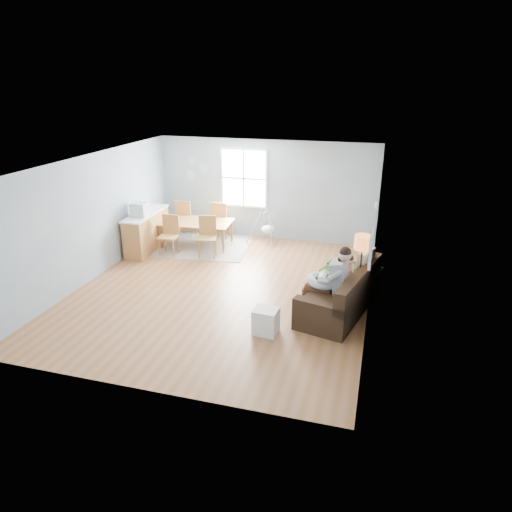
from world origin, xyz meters
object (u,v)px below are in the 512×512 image
(chair_sw, at_px, (170,232))
(chair_nw, at_px, (185,216))
(father, at_px, (331,279))
(monitor, at_px, (139,210))
(storage_cube, at_px, (265,321))
(sofa, at_px, (342,296))
(baby_swing, at_px, (268,229))
(chair_ne, at_px, (220,217))
(dining_table, at_px, (196,234))
(counter, at_px, (147,231))
(floor_lamp, at_px, (362,249))
(chair_se, at_px, (207,233))
(toddler, at_px, (343,270))

(chair_sw, distance_m, chair_nw, 1.35)
(father, height_order, monitor, father)
(storage_cube, bearing_deg, monitor, 144.03)
(sofa, distance_m, chair_nw, 5.73)
(monitor, height_order, baby_swing, monitor)
(sofa, xyz_separation_m, monitor, (-5.18, 1.71, 0.85))
(chair_nw, bearing_deg, monitor, -107.20)
(chair_ne, bearing_deg, baby_swing, 0.77)
(dining_table, xyz_separation_m, counter, (-1.10, -0.62, 0.17))
(floor_lamp, xyz_separation_m, chair_ne, (-3.99, 3.29, -0.66))
(dining_table, xyz_separation_m, chair_sw, (-0.40, -0.74, 0.25))
(chair_sw, relative_size, chair_ne, 0.96)
(sofa, distance_m, storage_cube, 1.69)
(storage_cube, distance_m, chair_sw, 4.55)
(sofa, relative_size, monitor, 6.15)
(floor_lamp, xyz_separation_m, counter, (-5.50, 1.94, -0.76))
(chair_sw, height_order, chair_nw, chair_nw)
(floor_lamp, bearing_deg, dining_table, 149.82)
(chair_ne, distance_m, baby_swing, 1.39)
(monitor, bearing_deg, chair_se, 12.01)
(floor_lamp, relative_size, baby_swing, 1.39)
(toddler, distance_m, storage_cube, 1.90)
(toddler, relative_size, chair_se, 0.84)
(toddler, xyz_separation_m, chair_ne, (-3.68, 3.17, -0.15))
(floor_lamp, height_order, chair_nw, floor_lamp)
(chair_nw, relative_size, counter, 0.59)
(floor_lamp, distance_m, chair_nw, 5.94)
(father, distance_m, storage_cube, 1.44)
(toddler, relative_size, chair_sw, 0.86)
(toddler, bearing_deg, dining_table, 149.10)
(sofa, distance_m, father, 0.57)
(father, height_order, toddler, father)
(father, height_order, storage_cube, father)
(father, distance_m, dining_table, 4.91)
(floor_lamp, height_order, chair_sw, floor_lamp)
(chair_ne, bearing_deg, toddler, -40.81)
(chair_ne, xyz_separation_m, baby_swing, (1.37, 0.02, -0.21))
(chair_se, distance_m, counter, 1.67)
(floor_lamp, bearing_deg, monitor, 163.70)
(chair_sw, relative_size, chair_nw, 0.95)
(chair_ne, bearing_deg, floor_lamp, -39.47)
(storage_cube, xyz_separation_m, chair_sw, (-3.30, 3.10, 0.35))
(father, distance_m, chair_nw, 5.72)
(floor_lamp, bearing_deg, toddler, 160.04)
(baby_swing, bearing_deg, chair_se, -131.61)
(floor_lamp, relative_size, chair_sw, 1.53)
(toddler, distance_m, chair_sw, 4.80)
(counter, relative_size, monitor, 4.66)
(father, bearing_deg, toddler, 70.04)
(monitor, xyz_separation_m, baby_swing, (2.84, 1.71, -0.78))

